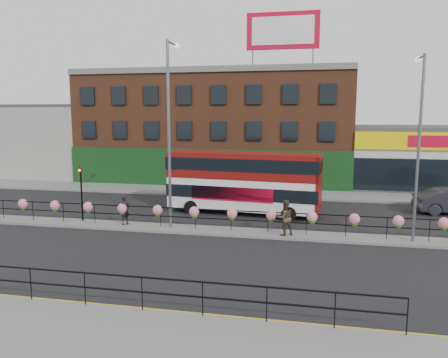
% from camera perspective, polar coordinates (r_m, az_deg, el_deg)
% --- Properties ---
extents(ground, '(120.00, 120.00, 0.00)m').
position_cam_1_polar(ground, '(24.03, -1.44, -6.95)').
color(ground, black).
rests_on(ground, ground).
extents(south_pavement, '(60.00, 4.00, 0.15)m').
position_cam_1_polar(south_pavement, '(13.38, -13.84, -19.95)').
color(south_pavement, slate).
rests_on(south_pavement, ground).
extents(north_pavement, '(60.00, 4.00, 0.15)m').
position_cam_1_polar(north_pavement, '(35.53, 2.91, -1.77)').
color(north_pavement, slate).
rests_on(north_pavement, ground).
extents(median, '(60.00, 1.60, 0.15)m').
position_cam_1_polar(median, '(24.01, -1.45, -6.77)').
color(median, slate).
rests_on(median, ground).
extents(yellow_line_inner, '(60.00, 0.10, 0.01)m').
position_cam_1_polar(yellow_line_inner, '(15.29, -9.99, -16.34)').
color(yellow_line_inner, gold).
rests_on(yellow_line_inner, ground).
extents(yellow_line_outer, '(60.00, 0.10, 0.01)m').
position_cam_1_polar(yellow_line_outer, '(15.14, -10.25, -16.61)').
color(yellow_line_outer, gold).
rests_on(yellow_line_outer, ground).
extents(brick_building, '(25.00, 12.21, 10.30)m').
position_cam_1_polar(brick_building, '(43.54, -0.69, 6.82)').
color(brick_building, brown).
rests_on(brick_building, ground).
extents(supermarket, '(15.00, 12.25, 5.30)m').
position_cam_1_polar(supermarket, '(43.98, 25.72, 2.76)').
color(supermarket, silver).
rests_on(supermarket, ground).
extents(warehouse_west, '(15.50, 12.00, 7.30)m').
position_cam_1_polar(warehouse_west, '(51.86, -23.19, 4.77)').
color(warehouse_west, gray).
rests_on(warehouse_west, ground).
extents(billboard, '(6.00, 0.29, 4.40)m').
position_cam_1_polar(billboard, '(38.26, 7.69, 18.63)').
color(billboard, red).
rests_on(billboard, brick_building).
extents(median_railing, '(30.04, 0.56, 1.23)m').
position_cam_1_polar(median_railing, '(23.78, -1.45, -4.51)').
color(median_railing, black).
rests_on(median_railing, median).
extents(south_railing, '(20.04, 0.05, 1.12)m').
position_cam_1_polar(south_railing, '(15.41, -17.76, -12.58)').
color(south_railing, black).
rests_on(south_railing, south_pavement).
extents(double_decker_bus, '(9.99, 3.31, 3.96)m').
position_cam_1_polar(double_decker_bus, '(27.95, 2.60, 0.33)').
color(double_decker_bus, white).
rests_on(double_decker_bus, ground).
extents(pedestrian_a, '(0.87, 0.79, 1.68)m').
position_cam_1_polar(pedestrian_a, '(25.53, -12.79, -3.95)').
color(pedestrian_a, black).
rests_on(pedestrian_a, median).
extents(pedestrian_b, '(1.52, 1.49, 1.86)m').
position_cam_1_polar(pedestrian_b, '(22.92, 7.94, -5.01)').
color(pedestrian_b, '#44382B').
rests_on(pedestrian_b, median).
extents(lamp_column_west, '(0.37, 1.79, 10.17)m').
position_cam_1_polar(lamp_column_west, '(24.16, -7.04, 7.91)').
color(lamp_column_west, slate).
rests_on(lamp_column_west, median).
extents(lamp_column_east, '(0.33, 1.59, 9.07)m').
position_cam_1_polar(lamp_column_east, '(23.18, 24.07, 5.61)').
color(lamp_column_east, slate).
rests_on(lamp_column_east, median).
extents(traffic_light_median, '(0.15, 0.28, 3.65)m').
position_cam_1_polar(traffic_light_median, '(26.79, -18.18, -0.37)').
color(traffic_light_median, black).
rests_on(traffic_light_median, median).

